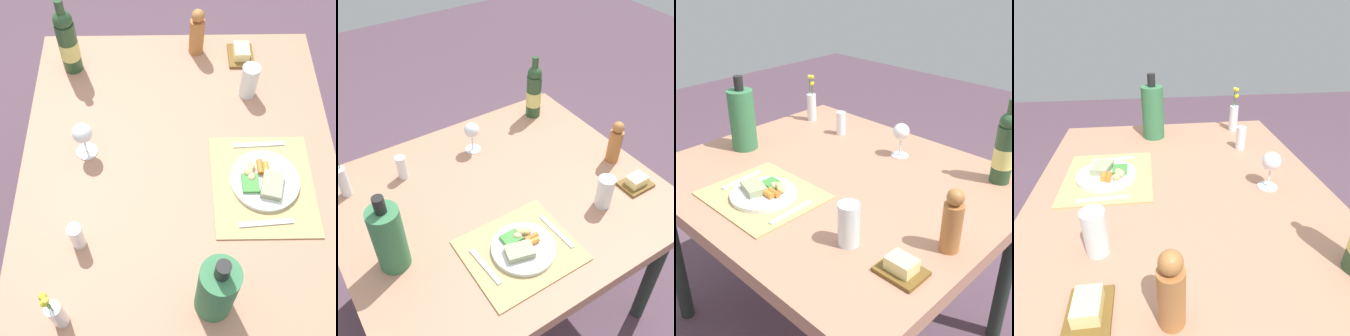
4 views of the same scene
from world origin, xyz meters
The scene contains 14 objects.
ground_plane centered at (0.00, 0.00, 0.00)m, with size 8.00×8.00×0.00m, color #553D4C.
dining_table centered at (0.00, 0.00, 0.70)m, with size 1.29×1.09×0.78m.
placemat centered at (-0.08, -0.28, 0.78)m, with size 0.39×0.34×0.01m, color tan.
dinner_plate centered at (-0.07, -0.28, 0.80)m, with size 0.23×0.23×0.04m.
fork centered at (-0.22, -0.27, 0.79)m, with size 0.02×0.18×0.01m, color silver.
knife centered at (0.08, -0.28, 0.79)m, with size 0.02×0.18×0.01m, color silver.
salt_shaker centered at (-0.28, 0.32, 0.83)m, with size 0.04×0.04×0.11m, color white.
butter_dish centered at (0.51, -0.26, 0.80)m, with size 0.13×0.10×0.05m.
wine_bottle centered at (0.47, 0.41, 0.91)m, with size 0.08×0.08×0.32m.
water_tumbler centered at (0.32, -0.26, 0.84)m, with size 0.07×0.07×0.14m.
flower_vase centered at (-0.51, 0.35, 0.86)m, with size 0.05×0.05×0.23m.
pepper_mill centered at (0.55, -0.08, 0.87)m, with size 0.06×0.06×0.20m.
cooler_bottle centered at (-0.47, -0.08, 0.91)m, with size 0.11×0.11×0.32m.
wine_glass centered at (0.06, 0.32, 0.88)m, with size 0.07×0.07×0.14m.
Camera 2 is at (-0.61, -1.00, 1.95)m, focal length 43.28 mm.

